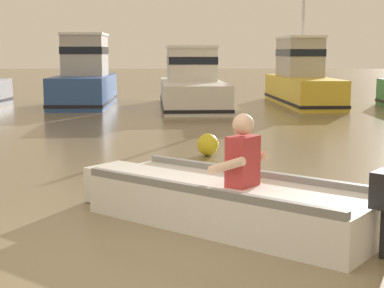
% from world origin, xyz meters
% --- Properties ---
extents(ground_plane, '(120.00, 120.00, 0.00)m').
position_xyz_m(ground_plane, '(0.00, 0.00, 0.00)').
color(ground_plane, '#7A6B4C').
extents(rowboat_with_person, '(3.29, 2.78, 1.19)m').
position_xyz_m(rowboat_with_person, '(0.79, 1.50, 0.25)').
color(rowboat_with_person, white).
rests_on(rowboat_with_person, ground).
extents(moored_boat_blue, '(1.95, 4.56, 2.43)m').
position_xyz_m(moored_boat_blue, '(-3.34, 15.35, 0.90)').
color(moored_boat_blue, '#2D519E').
rests_on(moored_boat_blue, ground).
extents(moored_boat_white, '(2.47, 6.16, 2.01)m').
position_xyz_m(moored_boat_white, '(0.28, 14.96, 0.74)').
color(moored_boat_white, white).
rests_on(moored_boat_white, ground).
extents(moored_boat_yellow, '(1.95, 5.90, 4.04)m').
position_xyz_m(moored_boat_yellow, '(4.08, 16.00, 0.87)').
color(moored_boat_yellow, gold).
rests_on(moored_boat_yellow, ground).
extents(mooring_buoy, '(0.39, 0.39, 0.39)m').
position_xyz_m(mooring_buoy, '(0.67, 5.67, 0.19)').
color(mooring_buoy, yellow).
rests_on(mooring_buoy, ground).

